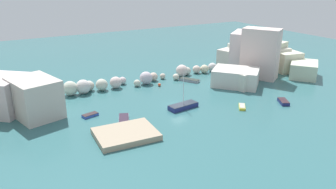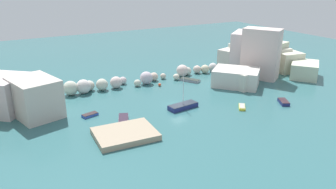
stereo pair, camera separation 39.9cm
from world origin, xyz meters
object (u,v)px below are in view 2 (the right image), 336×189
moored_boat_4 (242,107)px  moored_boat_6 (190,80)px  moored_boat_0 (183,106)px  moored_boat_3 (284,102)px  moored_boat_5 (123,119)px  channel_buoy (160,85)px  moored_boat_1 (132,135)px  moored_boat_2 (90,115)px  stone_dock (125,134)px

moored_boat_4 → moored_boat_6: moored_boat_6 is taller
moored_boat_0 → moored_boat_6: 15.25m
moored_boat_0 → moored_boat_3: (16.65, -6.71, -0.12)m
moored_boat_5 → moored_boat_6: moored_boat_5 is taller
channel_buoy → moored_boat_1: bearing=-127.5°
moored_boat_3 → moored_boat_6: (-7.51, 18.91, -0.04)m
moored_boat_2 → moored_boat_4: moored_boat_4 is taller
moored_boat_3 → moored_boat_4: moored_boat_3 is taller
channel_buoy → moored_boat_5: channel_buoy is taller
moored_boat_0 → moored_boat_1: moored_boat_0 is taller
moored_boat_5 → moored_boat_6: size_ratio=0.91×
stone_dock → moored_boat_0: moored_boat_0 is taller
moored_boat_2 → moored_boat_6: 25.20m
moored_boat_0 → moored_boat_4: (8.83, -4.80, -0.20)m
moored_boat_1 → moored_boat_2: bearing=68.9°
moored_boat_0 → moored_boat_6: size_ratio=1.34×
moored_boat_4 → moored_boat_0: bearing=99.8°
stone_dock → moored_boat_3: stone_dock is taller
moored_boat_1 → moored_boat_5: size_ratio=0.62×
moored_boat_1 → moored_boat_4: 20.53m
channel_buoy → moored_boat_2: bearing=-154.5°
stone_dock → moored_boat_3: size_ratio=2.59×
moored_boat_0 → channel_buoy: bearing=-106.4°
moored_boat_2 → moored_boat_6: size_ratio=0.61×
moored_boat_5 → moored_boat_1: bearing=-166.8°
channel_buoy → moored_boat_5: (-12.79, -12.31, -0.04)m
moored_boat_4 → moored_boat_1: bearing=130.2°
moored_boat_6 → moored_boat_1: bearing=99.7°
channel_buoy → moored_boat_2: size_ratio=0.23×
moored_boat_3 → moored_boat_5: size_ratio=0.80×
stone_dock → moored_boat_2: size_ratio=3.08×
moored_boat_2 → moored_boat_3: moored_boat_3 is taller
moored_boat_2 → moored_boat_3: (31.47, -11.09, 0.08)m
moored_boat_0 → moored_boat_1: 12.91m
moored_boat_6 → moored_boat_4: bearing=148.3°
moored_boat_0 → stone_dock: bearing=14.5°
moored_boat_5 → moored_boat_0: bearing=-68.0°
moored_boat_6 → moored_boat_0: bearing=112.6°
channel_buoy → moored_boat_0: moored_boat_0 is taller
channel_buoy → moored_boat_5: size_ratio=0.16×
moored_boat_0 → moored_boat_6: moored_boat_0 is taller
stone_dock → moored_boat_1: (0.87, -0.45, -0.15)m
moored_boat_4 → moored_boat_5: moored_boat_5 is taller
stone_dock → moored_boat_2: (-2.25, 9.38, -0.19)m
channel_buoy → moored_boat_3: (14.65, -19.10, -0.02)m
stone_dock → moored_boat_0: 13.53m
moored_boat_0 → moored_boat_5: size_ratio=1.47×
moored_boat_3 → moored_boat_4: bearing=-74.0°
stone_dock → moored_boat_4: (21.39, 0.20, -0.19)m
moored_boat_1 → moored_boat_5: 5.61m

